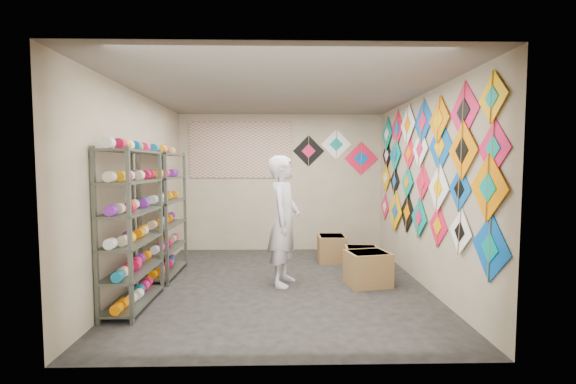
{
  "coord_description": "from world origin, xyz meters",
  "views": [
    {
      "loc": [
        -0.02,
        -5.41,
        1.7
      ],
      "look_at": [
        0.1,
        0.3,
        1.3
      ],
      "focal_mm": 24.0,
      "sensor_mm": 36.0,
      "label": 1
    }
  ],
  "objects_px": {
    "shelf_rack_back": "(165,214)",
    "carton_a": "(368,269)",
    "shopkeeper": "(284,221)",
    "shelf_rack_front": "(132,228)",
    "carton_c": "(332,248)",
    "carton_b": "(361,260)"
  },
  "relations": [
    {
      "from": "shelf_rack_back",
      "to": "carton_a",
      "type": "relative_size",
      "value": 3.32
    },
    {
      "from": "shopkeeper",
      "to": "shelf_rack_front",
      "type": "bearing_deg",
      "value": 129.3
    },
    {
      "from": "shelf_rack_back",
      "to": "shopkeeper",
      "type": "bearing_deg",
      "value": -14.26
    },
    {
      "from": "carton_a",
      "to": "carton_c",
      "type": "xyz_separation_m",
      "value": [
        -0.33,
        1.38,
        -0.01
      ]
    },
    {
      "from": "carton_b",
      "to": "carton_a",
      "type": "bearing_deg",
      "value": -88.06
    },
    {
      "from": "shelf_rack_front",
      "to": "shelf_rack_back",
      "type": "bearing_deg",
      "value": 90.0
    },
    {
      "from": "shelf_rack_back",
      "to": "carton_b",
      "type": "height_order",
      "value": "shelf_rack_back"
    },
    {
      "from": "shelf_rack_front",
      "to": "carton_c",
      "type": "bearing_deg",
      "value": 38.69
    },
    {
      "from": "carton_a",
      "to": "shelf_rack_front",
      "type": "bearing_deg",
      "value": -176.99
    },
    {
      "from": "carton_a",
      "to": "shopkeeper",
      "type": "bearing_deg",
      "value": 165.25
    },
    {
      "from": "shelf_rack_front",
      "to": "carton_b",
      "type": "height_order",
      "value": "shelf_rack_front"
    },
    {
      "from": "carton_a",
      "to": "carton_b",
      "type": "distance_m",
      "value": 0.6
    },
    {
      "from": "shopkeeper",
      "to": "carton_c",
      "type": "height_order",
      "value": "shopkeeper"
    },
    {
      "from": "shelf_rack_back",
      "to": "carton_a",
      "type": "xyz_separation_m",
      "value": [
        3.0,
        -0.53,
        -0.71
      ]
    },
    {
      "from": "shelf_rack_back",
      "to": "carton_c",
      "type": "distance_m",
      "value": 2.9
    },
    {
      "from": "carton_b",
      "to": "carton_c",
      "type": "relative_size",
      "value": 0.97
    },
    {
      "from": "shopkeeper",
      "to": "carton_a",
      "type": "relative_size",
      "value": 3.2
    },
    {
      "from": "carton_c",
      "to": "shelf_rack_back",
      "type": "bearing_deg",
      "value": -161.66
    },
    {
      "from": "shopkeeper",
      "to": "carton_a",
      "type": "distance_m",
      "value": 1.37
    },
    {
      "from": "shelf_rack_back",
      "to": "shopkeeper",
      "type": "distance_m",
      "value": 1.88
    },
    {
      "from": "carton_a",
      "to": "carton_c",
      "type": "height_order",
      "value": "carton_a"
    },
    {
      "from": "shelf_rack_front",
      "to": "carton_c",
      "type": "xyz_separation_m",
      "value": [
        2.68,
        2.14,
        -0.72
      ]
    }
  ]
}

